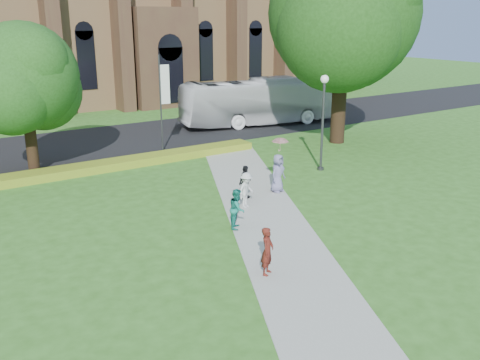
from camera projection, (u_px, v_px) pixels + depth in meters
ground at (288, 238)px, 20.70m from camera, size 160.00×160.00×0.00m
road at (106, 141)px, 36.61m from camera, size 160.00×10.00×0.02m
footpath at (272, 229)px, 21.49m from camera, size 15.58×28.54×0.04m
flower_hedge at (114, 164)px, 30.08m from camera, size 18.00×1.40×0.45m
streetlamp at (323, 111)px, 28.87m from camera, size 0.44×0.44×5.24m
large_tree at (344, 14)px, 33.87m from camera, size 9.60×9.60×13.20m
street_tree_1 at (24, 77)px, 27.52m from camera, size 5.60×5.60×8.05m
banner_pole_0 at (162, 98)px, 32.91m from camera, size 0.70×0.10×6.00m
tour_coach at (261, 101)px, 41.81m from camera, size 13.22×5.47×3.59m
pedestrian_0 at (267, 251)px, 17.51m from camera, size 0.72×0.67×1.64m
pedestrian_1 at (237, 209)px, 21.37m from camera, size 0.99×1.00×1.64m
pedestrian_2 at (246, 190)px, 23.72m from camera, size 1.19×0.98×1.60m
pedestrian_3 at (245, 182)px, 24.85m from camera, size 1.01×0.75×1.59m
pedestrian_4 at (278, 173)px, 25.77m from camera, size 1.05×0.85×1.87m
parasol at (280, 147)px, 25.57m from camera, size 0.99×0.99×0.68m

